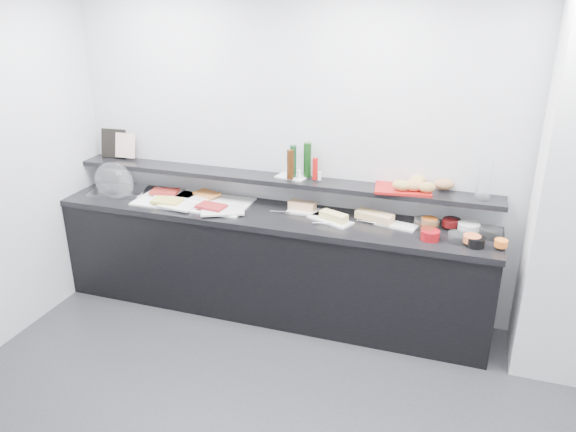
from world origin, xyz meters
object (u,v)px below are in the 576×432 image
(sandwich_plate_mid, at_px, (330,220))
(condiment_tray, at_px, (292,177))
(bread_tray, at_px, (403,189))
(carafe, at_px, (484,180))
(framed_print, at_px, (114,143))
(cloche_base, at_px, (119,191))

(sandwich_plate_mid, distance_m, condiment_tray, 0.51)
(sandwich_plate_mid, relative_size, bread_tray, 0.84)
(carafe, bearing_deg, bread_tray, 175.97)
(condiment_tray, relative_size, bread_tray, 0.58)
(framed_print, bearing_deg, sandwich_plate_mid, -11.51)
(carafe, bearing_deg, sandwich_plate_mid, -171.53)
(cloche_base, height_order, sandwich_plate_mid, cloche_base)
(carafe, bearing_deg, cloche_base, -177.29)
(cloche_base, distance_m, carafe, 3.07)
(cloche_base, bearing_deg, framed_print, 107.34)
(framed_print, relative_size, carafe, 0.87)
(condiment_tray, xyz_separation_m, bread_tray, (0.91, -0.02, 0.00))
(sandwich_plate_mid, bearing_deg, condiment_tray, 174.58)
(bread_tray, height_order, carafe, carafe)
(sandwich_plate_mid, height_order, carafe, carafe)
(framed_print, distance_m, condiment_tray, 1.74)
(bread_tray, relative_size, carafe, 1.42)
(condiment_tray, height_order, bread_tray, bread_tray)
(framed_print, height_order, bread_tray, framed_print)
(sandwich_plate_mid, bearing_deg, framed_print, -163.44)
(cloche_base, relative_size, sandwich_plate_mid, 1.30)
(condiment_tray, bearing_deg, sandwich_plate_mid, -18.29)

